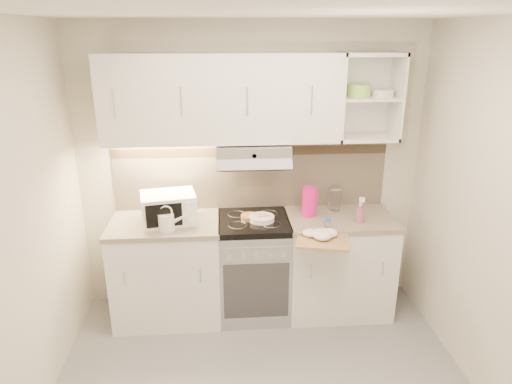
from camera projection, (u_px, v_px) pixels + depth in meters
The scene contains 16 objects.
room_shell at pixel (262, 159), 2.93m from camera, with size 3.04×2.84×2.52m.
base_cabinet_left at pixel (168, 272), 3.97m from camera, with size 0.90×0.60×0.86m, color white.
worktop_left at pixel (164, 224), 3.82m from camera, with size 0.92×0.62×0.04m, color gray.
base_cabinet_right at pixel (337, 265), 4.07m from camera, with size 0.90×0.60×0.86m, color white.
worktop_right at pixel (340, 219), 3.93m from camera, with size 0.92×0.62×0.04m, color gray.
electric_range at pixel (254, 266), 4.01m from camera, with size 0.60×0.60×0.90m.
microwave at pixel (169, 208), 3.77m from camera, with size 0.49×0.40×0.25m.
watering_can at pixel (167, 221), 3.63m from camera, with size 0.25×0.13×0.21m.
plate_stack at pixel (262, 218), 3.83m from camera, with size 0.21×0.21×0.05m.
bread_loaf at pixel (250, 217), 3.86m from camera, with size 0.15×0.15×0.04m, color #A8684D.
pink_pitcher at pixel (309, 202), 3.91m from camera, with size 0.14×0.13×0.25m.
glass_jar at pixel (335, 198), 4.03m from camera, with size 0.11×0.11×0.22m.
spice_jar at pixel (327, 223), 3.69m from camera, with size 0.05×0.05×0.08m.
spray_bottle at pixel (360, 212), 3.78m from camera, with size 0.09×0.09×0.23m.
cutting_board at pixel (323, 240), 3.55m from camera, with size 0.40×0.36×0.02m, color tan.
dish_towel at pixel (321, 233), 3.55m from camera, with size 0.29×0.25×0.08m, color silver, non-canonical shape.
Camera 1 is at (-0.26, -2.46, 2.40)m, focal length 32.00 mm.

